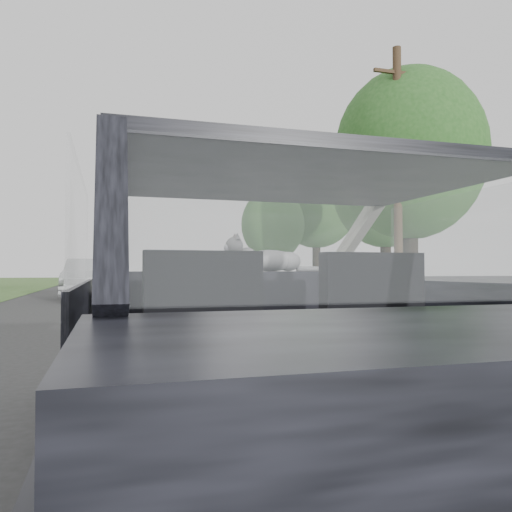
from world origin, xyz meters
TOP-DOWN VIEW (x-y plane):
  - ground at (0.00, 0.00)m, footprint 140.00×140.00m
  - subject_car at (0.00, 0.00)m, footprint 1.80×4.00m
  - dashboard at (0.00, 0.62)m, footprint 1.58×0.45m
  - driver_seat at (-0.40, -0.29)m, footprint 0.50×0.72m
  - passenger_seat at (0.40, -0.29)m, footprint 0.50×0.72m
  - steering_wheel at (-0.40, 0.33)m, footprint 0.36×0.36m
  - cat at (0.22, 0.59)m, footprint 0.55×0.19m
  - guardrail at (4.30, 10.00)m, footprint 0.05×90.00m
  - other_car at (-1.44, 15.97)m, footprint 1.87×4.36m
  - highway_sign at (4.95, 20.04)m, footprint 0.37×0.89m
  - utility_pole at (7.42, 10.43)m, footprint 0.29×0.29m
  - tree_0 at (8.65, 11.67)m, footprint 4.97×4.97m
  - tree_1 at (12.18, 19.04)m, footprint 5.17×5.17m
  - tree_2 at (8.74, 26.14)m, footprint 4.51×4.51m
  - tree_3 at (12.93, 29.24)m, footprint 6.47×6.47m

SIDE VIEW (x-z plane):
  - ground at x=0.00m, z-range 0.00..0.00m
  - guardrail at x=4.30m, z-range 0.42..0.74m
  - other_car at x=-1.44m, z-range 0.00..1.41m
  - subject_car at x=0.00m, z-range 0.00..1.45m
  - dashboard at x=0.00m, z-range 0.70..1.00m
  - driver_seat at x=-0.40m, z-range 0.67..1.09m
  - passenger_seat at x=0.40m, z-range 0.67..1.09m
  - steering_wheel at x=-0.40m, z-range 0.90..0.94m
  - cat at x=0.22m, z-range 0.96..1.20m
  - highway_sign at x=4.95m, z-range 0.00..2.28m
  - tree_2 at x=8.74m, z-range 0.00..5.82m
  - tree_0 at x=8.65m, z-range 0.00..7.43m
  - utility_pole at x=7.42m, z-range 0.00..7.67m
  - tree_1 at x=12.18m, z-range 0.00..7.80m
  - tree_3 at x=12.93m, z-range 0.00..9.37m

